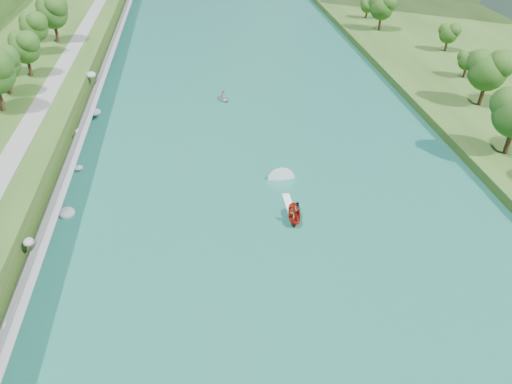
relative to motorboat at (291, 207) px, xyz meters
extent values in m
plane|color=#2D5119|center=(-1.67, -17.57, -0.74)|extent=(260.00, 260.00, 0.00)
cube|color=#196152|center=(-1.67, 2.43, -0.69)|extent=(55.00, 240.00, 0.10)
cube|color=slate|center=(-27.52, 2.43, 1.06)|extent=(3.54, 236.00, 4.05)
ellipsoid|color=gray|center=(-27.21, -15.91, 1.22)|extent=(1.42, 1.50, 0.79)
ellipsoid|color=gray|center=(-28.27, -5.26, 1.79)|extent=(1.02, 1.20, 0.79)
ellipsoid|color=gray|center=(-26.41, 2.65, -0.45)|extent=(1.90, 2.06, 1.17)
ellipsoid|color=gray|center=(-26.69, 12.75, -0.25)|extent=(1.20, 1.09, 0.74)
ellipsoid|color=gray|center=(-27.64, 21.59, 0.82)|extent=(1.50, 1.34, 0.98)
ellipsoid|color=gray|center=(-26.55, 29.11, 0.49)|extent=(1.59, 1.93, 0.99)
ellipsoid|color=gray|center=(-28.71, 41.00, 2.41)|extent=(1.86, 1.99, 1.08)
ellipsoid|color=#1C4412|center=(-40.01, 32.96, 7.48)|extent=(5.67, 5.67, 9.45)
ellipsoid|color=#1C4412|center=(-38.76, 41.10, 7.35)|extent=(5.51, 5.51, 9.18)
ellipsoid|color=#1C4412|center=(-40.16, 53.56, 7.41)|extent=(5.58, 5.58, 9.29)
ellipsoid|color=#1C4412|center=(-38.10, 60.84, 8.24)|extent=(6.58, 6.58, 10.97)
ellipsoid|color=#1C4412|center=(35.68, 23.58, 6.14)|extent=(6.45, 6.45, 10.76)
ellipsoid|color=#1C4412|center=(38.93, 35.65, 3.70)|extent=(3.52, 3.52, 5.87)
ellipsoid|color=#1C4412|center=(42.25, 50.62, 4.15)|extent=(4.07, 4.07, 6.78)
ellipsoid|color=#1C4412|center=(33.51, 67.32, 5.64)|extent=(5.85, 5.85, 9.75)
ellipsoid|color=#1C4412|center=(33.69, 77.86, 3.63)|extent=(3.44, 3.44, 5.73)
imported|color=#AB1B0D|center=(-0.02, -1.80, 0.09)|extent=(1.87, 3.92, 1.46)
imported|color=#66605B|center=(-0.42, -2.20, 0.62)|extent=(0.77, 0.63, 1.82)
imported|color=#66605B|center=(0.48, -1.30, 0.58)|extent=(1.00, 0.88, 1.75)
cube|color=white|center=(-0.02, 1.20, -0.61)|extent=(0.90, 5.00, 0.06)
imported|color=#9C9FA5|center=(-5.68, 34.01, -0.31)|extent=(3.18, 3.73, 0.65)
imported|color=#66605B|center=(-5.68, 34.01, 0.34)|extent=(0.77, 0.56, 1.45)
camera|label=1|loc=(-10.18, -47.27, 34.19)|focal=35.00mm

